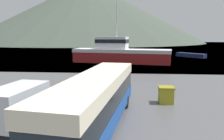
{
  "coord_description": "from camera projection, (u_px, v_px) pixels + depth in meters",
  "views": [
    {
      "loc": [
        2.77,
        -6.07,
        5.36
      ],
      "look_at": [
        1.04,
        15.39,
        2.0
      ],
      "focal_mm": 35.0,
      "sensor_mm": 36.0,
      "label": 1
    }
  ],
  "objects": [
    {
      "name": "fishing_boat",
      "position": [
        120.0,
        53.0,
        44.15
      ],
      "size": [
        20.08,
        8.19,
        12.06
      ],
      "rotation": [
        0.0,
        0.0,
        4.52
      ],
      "color": "maroon",
      "rests_on": "water_surface"
    },
    {
      "name": "small_boat",
      "position": [
        191.0,
        55.0,
        55.62
      ],
      "size": [
        6.46,
        7.08,
        1.03
      ],
      "rotation": [
        0.0,
        0.0,
        0.71
      ],
      "color": "#19234C",
      "rests_on": "water_surface"
    },
    {
      "name": "tour_bus",
      "position": [
        97.0,
        100.0,
        12.39
      ],
      "size": [
        3.93,
        12.32,
        3.17
      ],
      "rotation": [
        0.0,
        0.0,
        -0.13
      ],
      "color": "#194799",
      "rests_on": "ground"
    },
    {
      "name": "hill_backdrop",
      "position": [
        88.0,
        12.0,
        190.71
      ],
      "size": [
        194.3,
        194.3,
        52.38
      ],
      "primitive_type": "cone",
      "color": "#3D473D",
      "rests_on": "ground"
    },
    {
      "name": "storage_bin",
      "position": [
        166.0,
        95.0,
        17.53
      ],
      "size": [
        1.22,
        1.13,
        1.35
      ],
      "color": "olive",
      "rests_on": "ground"
    },
    {
      "name": "water_surface",
      "position": [
        126.0,
        44.0,
        149.82
      ],
      "size": [
        240.0,
        240.0,
        0.0
      ],
      "primitive_type": "plane",
      "color": "slate",
      "rests_on": "ground"
    },
    {
      "name": "mooring_bollard",
      "position": [
        102.0,
        72.0,
        30.14
      ],
      "size": [
        0.34,
        0.34,
        0.74
      ],
      "color": "black",
      "rests_on": "ground"
    },
    {
      "name": "delivery_van",
      "position": [
        23.0,
        102.0,
        13.58
      ],
      "size": [
        2.85,
        6.15,
        2.4
      ],
      "rotation": [
        0.0,
        0.0,
        -0.13
      ],
      "color": "silver",
      "rests_on": "ground"
    }
  ]
}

